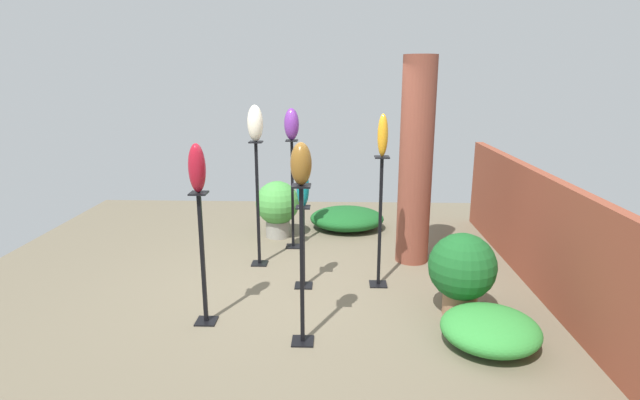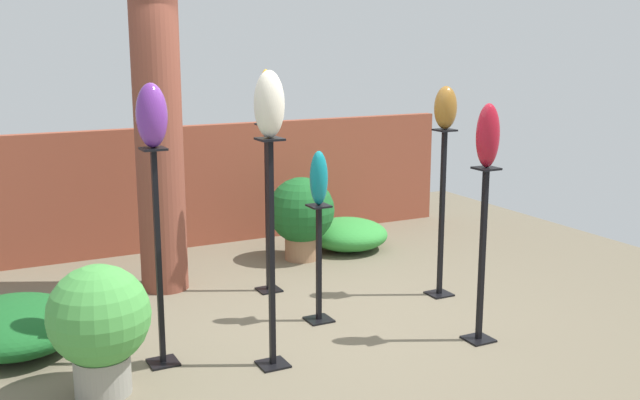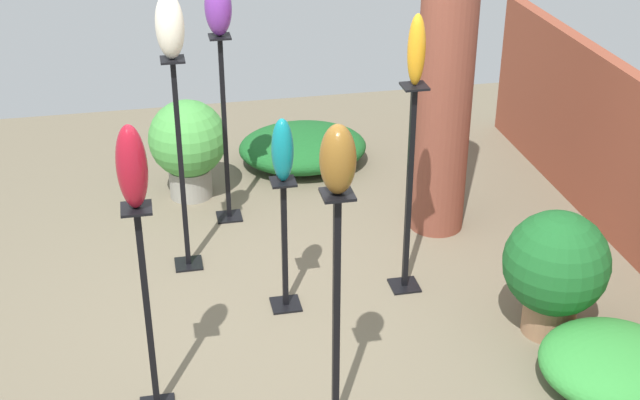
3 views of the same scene
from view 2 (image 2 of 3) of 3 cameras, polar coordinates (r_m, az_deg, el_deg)
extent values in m
plane|color=#6B604C|center=(6.05, 1.17, -9.31)|extent=(8.00, 8.00, 0.00)
cube|color=brown|center=(8.30, -7.79, 1.21)|extent=(5.60, 0.12, 1.32)
cylinder|color=brown|center=(6.70, -12.15, 4.04)|extent=(0.42, 0.42, 2.60)
cube|color=black|center=(6.75, 9.06, -7.07)|extent=(0.20, 0.20, 0.01)
cube|color=black|center=(6.55, 9.27, -1.05)|extent=(0.04, 0.04, 1.47)
cube|color=black|center=(6.43, 9.49, 5.28)|extent=(0.16, 0.16, 0.02)
cube|color=black|center=(5.44, -11.86, -12.01)|extent=(0.20, 0.20, 0.01)
cube|color=black|center=(5.18, -12.21, -4.41)|extent=(0.04, 0.04, 1.52)
cube|color=black|center=(5.03, -12.59, 3.83)|extent=(0.16, 0.16, 0.02)
cube|color=black|center=(6.79, -3.91, -6.83)|extent=(0.20, 0.20, 0.01)
cube|color=black|center=(6.59, -4.00, -0.69)|extent=(0.04, 0.04, 1.51)
cube|color=black|center=(6.47, -4.10, 5.77)|extent=(0.16, 0.16, 0.02)
cube|color=black|center=(5.31, -3.61, -12.38)|extent=(0.20, 0.20, 0.01)
cube|color=black|center=(5.04, -3.72, -4.23)|extent=(0.04, 0.04, 1.58)
cube|color=black|center=(4.88, -3.85, 4.65)|extent=(0.16, 0.16, 0.02)
cube|color=black|center=(6.08, -0.09, -9.09)|extent=(0.20, 0.20, 0.01)
cube|color=black|center=(5.93, -0.09, -4.87)|extent=(0.04, 0.04, 0.95)
cube|color=black|center=(5.81, -0.09, -0.45)|extent=(0.16, 0.16, 0.01)
cube|color=black|center=(5.83, 11.97, -10.33)|extent=(0.20, 0.20, 0.01)
cube|color=black|center=(5.62, 12.26, -4.18)|extent=(0.04, 0.04, 1.32)
cube|color=black|center=(5.48, 12.56, 2.37)|extent=(0.16, 0.16, 0.02)
ellipsoid|color=brown|center=(6.41, 9.54, 6.95)|extent=(0.20, 0.18, 0.36)
ellipsoid|color=#6B2D8C|center=(5.00, -12.70, 6.31)|extent=(0.21, 0.20, 0.42)
ellipsoid|color=orange|center=(6.45, -4.13, 7.87)|extent=(0.12, 0.11, 0.46)
ellipsoid|color=beige|center=(4.85, -3.89, 7.29)|extent=(0.20, 0.19, 0.44)
ellipsoid|color=#0F727A|center=(5.77, -0.09, 1.68)|extent=(0.14, 0.14, 0.42)
ellipsoid|color=maroon|center=(5.45, 12.67, 4.82)|extent=(0.17, 0.16, 0.46)
cylinder|color=#936B4C|center=(7.70, -1.41, -3.69)|extent=(0.34, 0.34, 0.23)
sphere|color=#195923|center=(7.60, -1.42, -0.78)|extent=(0.67, 0.67, 0.67)
cylinder|color=gray|center=(5.07, -16.22, -12.67)|extent=(0.36, 0.36, 0.25)
sphere|color=#479942|center=(4.92, -16.50, -8.43)|extent=(0.65, 0.65, 0.65)
ellipsoid|color=#195923|center=(5.96, -22.24, -8.83)|extent=(0.99, 1.16, 0.34)
ellipsoid|color=#338C38|center=(8.07, 2.10, -2.61)|extent=(0.86, 0.88, 0.33)
camera|label=1|loc=(9.58, 29.07, 11.62)|focal=28.00mm
camera|label=3|loc=(8.79, 35.20, 18.06)|focal=50.00mm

